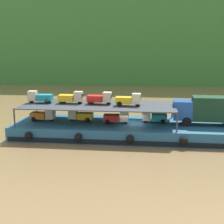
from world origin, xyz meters
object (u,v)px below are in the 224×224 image
covered_lorry (208,110)px  mini_truck_upper_mid (71,97)px  cargo_barge (132,130)px  mini_truck_lower_aft (80,115)px  mini_truck_lower_stern (43,115)px  mini_truck_lower_fore (154,117)px  mini_truck_upper_fore (100,98)px  mini_truck_upper_stern (40,97)px  mini_truck_upper_bow (129,100)px  mini_truck_lower_mid (117,117)px

covered_lorry → mini_truck_upper_mid: 15.12m
cargo_barge → mini_truck_lower_aft: bearing=177.2°
cargo_barge → mini_truck_upper_mid: mini_truck_upper_mid is taller
mini_truck_lower_stern → mini_truck_lower_fore: size_ratio=1.01×
mini_truck_lower_aft → mini_truck_upper_fore: (2.26, 0.09, 2.00)m
mini_truck_lower_aft → mini_truck_upper_mid: bearing=169.6°
covered_lorry → mini_truck_lower_stern: size_ratio=2.84×
cargo_barge → mini_truck_lower_stern: 10.26m
covered_lorry → mini_truck_upper_fore: bearing=178.6°
mini_truck_upper_stern → mini_truck_upper_mid: same height
mini_truck_lower_fore → mini_truck_upper_mid: bearing=-179.9°
mini_truck_upper_mid → mini_truck_lower_stern: bearing=-170.1°
covered_lorry → mini_truck_upper_bow: (-8.48, -0.46, 1.00)m
mini_truck_upper_mid → mini_truck_lower_fore: bearing=0.1°
mini_truck_lower_aft → mini_truck_lower_fore: (8.34, 0.21, 0.00)m
covered_lorry → mini_truck_upper_bow: bearing=-176.9°
mini_truck_upper_mid → mini_truck_upper_fore: bearing=-1.7°
mini_truck_upper_mid → mini_truck_upper_fore: 3.32m
mini_truck_lower_fore → mini_truck_upper_bow: mini_truck_upper_bow is taller
mini_truck_lower_stern → mini_truck_upper_fore: mini_truck_upper_fore is taller
mini_truck_lower_mid → covered_lorry: bearing=2.5°
mini_truck_upper_fore → mini_truck_upper_mid: bearing=178.3°
mini_truck_lower_stern → mini_truck_upper_fore: size_ratio=1.01×
mini_truck_lower_mid → mini_truck_lower_stern: bearing=178.2°
covered_lorry → mini_truck_upper_stern: mini_truck_upper_stern is taller
mini_truck_upper_bow → mini_truck_lower_mid: bearing=178.9°
mini_truck_lower_fore → mini_truck_upper_stern: size_ratio=0.99×
mini_truck_lower_stern → mini_truck_lower_fore: 12.57m
mini_truck_upper_bow → mini_truck_upper_mid: bearing=172.8°
cargo_barge → mini_truck_lower_aft: mini_truck_lower_aft is taller
cargo_barge → covered_lorry: bearing=0.8°
covered_lorry → mini_truck_upper_stern: size_ratio=2.83×
covered_lorry → mini_truck_lower_aft: covered_lorry is taller
mini_truck_upper_fore → mini_truck_lower_aft: bearing=-177.6°
mini_truck_lower_stern → mini_truck_lower_mid: (8.44, -0.26, 0.00)m
covered_lorry → mini_truck_upper_bow: mini_truck_upper_bow is taller
mini_truck_lower_mid → mini_truck_lower_fore: same height
covered_lorry → mini_truck_lower_fore: bearing=176.0°
mini_truck_lower_fore → mini_truck_upper_stern: bearing=-179.7°
mini_truck_upper_stern → cargo_barge: bearing=-2.4°
mini_truck_upper_stern → mini_truck_upper_mid: 3.68m
mini_truck_lower_mid → mini_truck_upper_mid: 5.70m
mini_truck_lower_stern → mini_truck_upper_mid: size_ratio=1.01×
mini_truck_lower_fore → mini_truck_upper_fore: (-6.08, -0.11, 2.00)m
mini_truck_lower_mid → mini_truck_upper_mid: bearing=171.2°
mini_truck_lower_stern → mini_truck_lower_mid: 8.44m
mini_truck_lower_aft → mini_truck_upper_fore: mini_truck_upper_fore is taller
mini_truck_lower_fore → mini_truck_upper_mid: (-9.40, -0.01, 2.00)m
mini_truck_lower_aft → mini_truck_lower_fore: same height
mini_truck_upper_mid → covered_lorry: bearing=-1.4°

